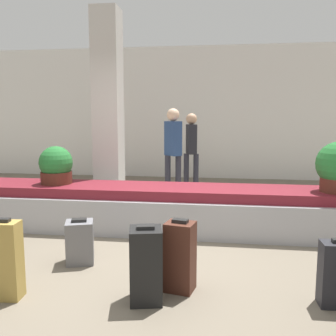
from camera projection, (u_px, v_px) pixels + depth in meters
ground_plane at (152, 264)px, 3.88m from camera, size 18.00×18.00×0.00m
back_wall at (193, 113)px, 9.18m from camera, size 18.00×0.06×3.20m
carousel at (168, 209)px, 5.05m from camera, size 6.92×0.92×0.59m
pillar at (108, 111)px, 6.02m from camera, size 0.42×0.42×3.20m
suitcase_2 at (2, 260)px, 3.12m from camera, size 0.33×0.19×0.69m
suitcase_3 at (146, 265)px, 3.07m from camera, size 0.31×0.32×0.65m
suitcase_4 at (180, 256)px, 3.27m from camera, size 0.28×0.26×0.64m
suitcase_5 at (80, 242)px, 3.90m from camera, size 0.34×0.33×0.47m
potted_plant_0 at (56, 166)px, 5.19m from camera, size 0.46×0.46×0.52m
traveler_0 at (173, 145)px, 6.93m from camera, size 0.35×0.36×1.67m
traveler_1 at (111, 139)px, 8.12m from camera, size 0.31×0.34×1.72m
traveler_2 at (191, 145)px, 7.64m from camera, size 0.31×0.35×1.58m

